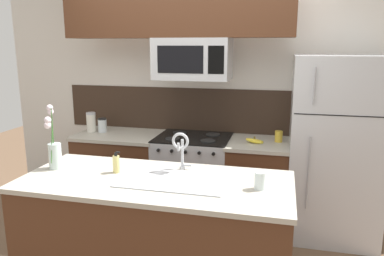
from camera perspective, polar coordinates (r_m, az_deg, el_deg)
name	(u,v)px	position (r m, az deg, el deg)	size (l,w,h in m)	color
rear_partition	(228,97)	(4.12, 5.51, 4.76)	(5.20, 0.10, 2.60)	silver
splash_band	(200,110)	(4.14, 1.24, 2.76)	(3.12, 0.01, 0.48)	#332319
back_counter_left	(121,173)	(4.27, -10.70, -6.77)	(0.92, 0.65, 0.91)	#4C2B19
back_counter_right	(257,185)	(3.92, 9.91, -8.52)	(0.62, 0.65, 0.91)	#4C2B19
stove_range	(193,179)	(4.01, 0.18, -7.75)	(0.76, 0.64, 0.93)	#B7BABF
microwave	(193,59)	(3.74, 0.12, 10.48)	(0.74, 0.40, 0.40)	#B7BABF
upper_cabinet_band	(177,6)	(3.77, -2.31, 18.10)	(2.23, 0.34, 0.60)	#4C2B19
refrigerator	(334,149)	(3.84, 20.85, -2.96)	(0.84, 0.74, 1.76)	#B7BABF
storage_jar_tall	(91,122)	(4.29, -15.10, 0.87)	(0.10, 0.10, 0.22)	silver
storage_jar_medium	(102,125)	(4.24, -13.50, 0.43)	(0.09, 0.09, 0.16)	silver
banana_bunch	(254,141)	(3.72, 9.50, -1.96)	(0.19, 0.12, 0.08)	yellow
coffee_tin	(279,136)	(3.81, 13.07, -1.26)	(0.08, 0.08, 0.11)	gold
island_counter	(156,237)	(2.92, -5.45, -16.17)	(1.95, 0.85, 0.91)	#4C2B19
kitchen_sink	(173,190)	(2.71, -2.91, -9.39)	(0.76, 0.44, 0.16)	#ADAFB5
sink_faucet	(181,146)	(2.83, -1.70, -2.77)	(0.14, 0.14, 0.31)	#B7BABF
dish_soap_bottle	(116,164)	(2.89, -11.47, -5.36)	(0.06, 0.05, 0.16)	#DBCC75
spare_glass	(260,181)	(2.56, 10.31, -7.91)	(0.07, 0.07, 0.12)	silver
flower_vase	(54,151)	(3.09, -20.26, -3.29)	(0.11, 0.14, 0.50)	silver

